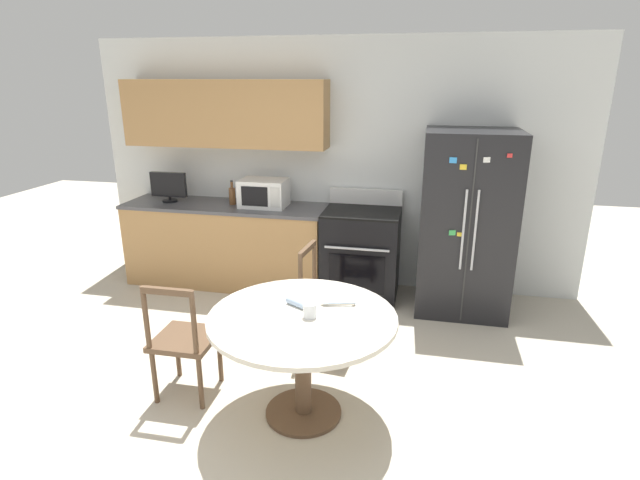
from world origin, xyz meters
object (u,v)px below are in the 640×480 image
oven_range (361,253)px  dining_chair_far (326,302)px  dining_chair_left (184,340)px  countertop_tv (169,186)px  microwave (264,193)px  counter_bottle (232,195)px  candle_glass (310,311)px  refrigerator (466,223)px

oven_range → dining_chair_far: 1.17m
dining_chair_left → countertop_tv: bearing=118.8°
microwave → counter_bottle: bearing=178.3°
counter_bottle → dining_chair_far: counter_bottle is taller
dining_chair_far → candle_glass: 0.97m
countertop_tv → counter_bottle: 0.72m
refrigerator → dining_chair_left: refrigerator is taller
microwave → oven_range: bearing=-2.0°
counter_bottle → countertop_tv: bearing=-177.3°
refrigerator → counter_bottle: refrigerator is taller
countertop_tv → dining_chair_left: bearing=-60.6°
oven_range → dining_chair_left: bearing=-116.3°
countertop_tv → candle_glass: size_ratio=4.33×
oven_range → microwave: microwave is taller
microwave → candle_glass: (0.99, -2.10, -0.26)m
microwave → candle_glass: bearing=-64.7°
dining_chair_far → candle_glass: dining_chair_far is taller
counter_bottle → microwave: bearing=-1.7°
countertop_tv → dining_chair_left: (1.14, -2.02, -0.64)m
dining_chair_far → oven_range: bearing=179.1°
dining_chair_left → microwave: bearing=91.1°
refrigerator → counter_bottle: bearing=177.2°
countertop_tv → counter_bottle: bearing=2.7°
counter_bottle → dining_chair_far: size_ratio=0.29×
refrigerator → dining_chair_far: bearing=-136.3°
countertop_tv → dining_chair_left: size_ratio=0.45×
refrigerator → microwave: 2.07m
refrigerator → oven_range: 1.09m
dining_chair_left → dining_chair_far: bearing=43.9°
microwave → candle_glass: size_ratio=5.17×
oven_range → dining_chair_far: bearing=-96.5°
refrigerator → countertop_tv: (-3.13, 0.09, 0.20)m
counter_bottle → dining_chair_far: 1.85m
microwave → dining_chair_far: 1.63m
dining_chair_left → candle_glass: 1.00m
dining_chair_left → candle_glass: (0.93, -0.06, 0.35)m
refrigerator → dining_chair_left: bearing=-136.0°
oven_range → countertop_tv: bearing=179.6°
oven_range → dining_chair_far: size_ratio=1.20×
microwave → countertop_tv: size_ratio=1.19×
oven_range → countertop_tv: countertop_tv is taller
countertop_tv → dining_chair_left: 2.40m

